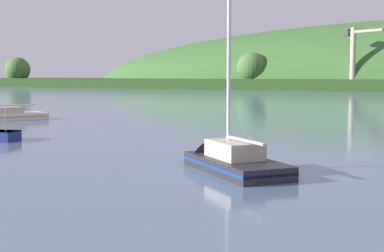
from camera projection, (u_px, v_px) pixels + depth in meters
The scene contains 3 objects.
dockside_crane at pixel (354, 59), 182.21m from camera, with size 13.37×9.94×20.33m.
sailboat_far_left at pixel (228, 165), 28.17m from camera, with size 7.39×7.32×12.95m.
mooring_buoy_foreground at pixel (11, 107), 84.01m from camera, with size 0.78×0.78×0.86m.
Camera 1 is at (15.08, -2.70, 4.75)m, focal length 52.05 mm.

